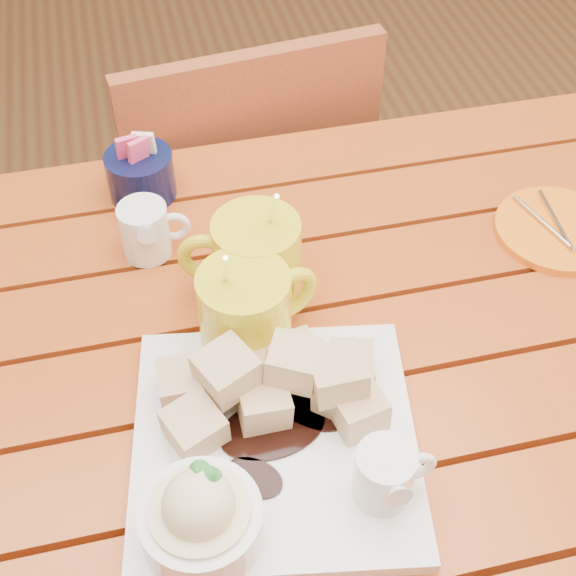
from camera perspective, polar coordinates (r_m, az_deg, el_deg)
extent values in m
cube|color=#A33A15|center=(0.79, 3.18, -18.23)|extent=(1.20, 0.11, 0.03)
cube|color=#A33A15|center=(0.84, 1.07, -11.35)|extent=(1.20, 0.11, 0.03)
cube|color=#A33A15|center=(0.90, -0.69, -5.34)|extent=(1.20, 0.11, 0.03)
cube|color=#A33A15|center=(0.98, -2.17, -0.17)|extent=(1.20, 0.11, 0.03)
cube|color=#A33A15|center=(1.06, -3.44, 4.26)|extent=(1.20, 0.11, 0.03)
cube|color=#A33A15|center=(1.14, -4.54, 8.04)|extent=(1.20, 0.11, 0.03)
cube|color=#A33A15|center=(1.19, -4.53, 6.48)|extent=(1.12, 0.04, 0.08)
cylinder|color=#A33A15|center=(1.56, 16.57, 0.05)|extent=(0.06, 0.06, 0.72)
cube|color=white|center=(0.82, -0.94, -10.88)|extent=(0.33, 0.33, 0.02)
cube|color=#C1853A|center=(0.81, 4.98, -8.53)|extent=(0.06, 0.06, 0.04)
cube|color=#C1853A|center=(0.80, -6.67, -9.76)|extent=(0.07, 0.07, 0.04)
cube|color=#C1853A|center=(0.81, -1.72, -8.30)|extent=(0.05, 0.05, 0.04)
cube|color=#C1853A|center=(0.83, -7.55, -6.86)|extent=(0.05, 0.05, 0.04)
cube|color=#C1853A|center=(0.84, 0.43, -5.16)|extent=(0.06, 0.06, 0.04)
cube|color=#C1853A|center=(0.82, 3.95, -7.46)|extent=(0.07, 0.07, 0.04)
cube|color=#C1853A|center=(0.84, 4.48, -5.57)|extent=(0.06, 0.06, 0.04)
cube|color=#C1853A|center=(0.80, -4.37, -5.88)|extent=(0.07, 0.07, 0.04)
cube|color=#C1853A|center=(0.84, -3.34, -5.56)|extent=(0.07, 0.07, 0.04)
cube|color=#C1853A|center=(0.80, 0.41, -5.30)|extent=(0.07, 0.07, 0.04)
cube|color=#C1853A|center=(0.79, 3.55, -6.08)|extent=(0.05, 0.05, 0.04)
cylinder|color=white|center=(0.75, -6.16, -16.29)|extent=(0.11, 0.11, 0.04)
cylinder|color=beige|center=(0.73, -6.24, -15.86)|extent=(0.09, 0.09, 0.03)
sphere|color=beige|center=(0.72, -6.38, -15.09)|extent=(0.06, 0.06, 0.06)
cone|color=#2D8B36|center=(0.70, -5.41, -13.25)|extent=(0.04, 0.04, 0.03)
cone|color=#2D8B36|center=(0.70, -6.45, -12.80)|extent=(0.03, 0.03, 0.03)
cylinder|color=white|center=(0.76, 6.85, -13.02)|extent=(0.06, 0.06, 0.06)
cylinder|color=black|center=(0.74, 7.03, -12.01)|extent=(0.04, 0.04, 0.01)
cone|color=white|center=(0.73, 7.70, -14.00)|extent=(0.02, 0.02, 0.03)
torus|color=white|center=(0.77, 9.19, -12.40)|extent=(0.04, 0.01, 0.04)
cylinder|color=yellow|center=(0.91, -2.21, 1.91)|extent=(0.10, 0.10, 0.11)
cylinder|color=black|center=(0.88, -2.30, 4.06)|extent=(0.08, 0.08, 0.01)
torus|color=yellow|center=(0.92, -5.80, 2.13)|extent=(0.07, 0.04, 0.07)
cylinder|color=silver|center=(0.89, -1.38, 4.34)|extent=(0.01, 0.07, 0.15)
cylinder|color=yellow|center=(0.86, -3.07, -1.89)|extent=(0.10, 0.10, 0.11)
cylinder|color=black|center=(0.82, -3.20, 0.24)|extent=(0.08, 0.08, 0.01)
torus|color=yellow|center=(0.88, 0.16, -0.36)|extent=(0.07, 0.04, 0.07)
cylinder|color=silver|center=(0.84, -4.44, 0.22)|extent=(0.01, 0.07, 0.14)
cylinder|color=white|center=(0.99, -10.15, 4.05)|extent=(0.06, 0.06, 0.07)
cylinder|color=white|center=(0.97, -10.39, 5.42)|extent=(0.05, 0.05, 0.01)
cone|color=white|center=(0.95, -10.14, 3.94)|extent=(0.02, 0.03, 0.03)
torus|color=white|center=(0.99, -8.14, 4.46)|extent=(0.04, 0.01, 0.04)
cylinder|color=black|center=(1.08, -10.43, 7.89)|extent=(0.09, 0.09, 0.06)
cube|color=#F64277|center=(1.05, -11.34, 9.61)|extent=(0.03, 0.02, 0.04)
cube|color=white|center=(1.06, -10.16, 9.93)|extent=(0.03, 0.02, 0.04)
cube|color=#F64277|center=(1.05, -10.59, 9.44)|extent=(0.03, 0.02, 0.04)
cylinder|color=orange|center=(1.08, 18.61, 3.95)|extent=(0.16, 0.16, 0.01)
cylinder|color=silver|center=(1.07, 17.69, 4.48)|extent=(0.04, 0.11, 0.01)
cylinder|color=silver|center=(1.08, 18.52, 4.61)|extent=(0.02, 0.11, 0.01)
cube|color=brown|center=(1.57, -4.19, 5.66)|extent=(0.45, 0.45, 0.03)
cylinder|color=brown|center=(1.87, -0.30, 5.18)|extent=(0.03, 0.03, 0.40)
cylinder|color=brown|center=(1.82, -10.67, 2.61)|extent=(0.03, 0.03, 0.40)
cylinder|color=brown|center=(1.65, 3.77, -2.42)|extent=(0.03, 0.03, 0.40)
cylinder|color=brown|center=(1.58, -7.95, -5.64)|extent=(0.03, 0.03, 0.40)
cube|color=brown|center=(1.29, -2.33, 8.19)|extent=(0.41, 0.08, 0.42)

